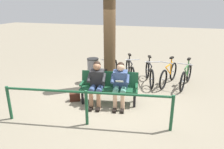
% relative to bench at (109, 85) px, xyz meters
% --- Properties ---
extents(ground_plane, '(40.00, 40.00, 0.00)m').
position_rel_bench_xyz_m(ground_plane, '(0.06, -0.05, -0.51)').
color(ground_plane, gray).
extents(bench, '(1.66, 0.73, 0.87)m').
position_rel_bench_xyz_m(bench, '(0.00, 0.00, 0.00)').
color(bench, '#194C2D').
rests_on(bench, ground).
extents(person_reading, '(0.53, 0.81, 1.20)m').
position_rel_bench_xyz_m(person_reading, '(-0.34, 0.11, 0.16)').
color(person_reading, '#334772').
rests_on(person_reading, ground).
extents(person_companion, '(0.53, 0.81, 1.20)m').
position_rel_bench_xyz_m(person_companion, '(0.29, 0.21, 0.16)').
color(person_companion, '#262628').
rests_on(person_companion, ground).
extents(handbag, '(0.33, 0.26, 0.24)m').
position_rel_bench_xyz_m(handbag, '(0.97, 0.24, -0.39)').
color(handbag, '#3F1E14').
rests_on(handbag, ground).
extents(tree_trunk, '(0.38, 0.38, 3.70)m').
position_rel_bench_xyz_m(tree_trunk, '(0.36, -1.21, 1.34)').
color(tree_trunk, '#4C3823').
rests_on(tree_trunk, ground).
extents(litter_bin, '(0.41, 0.41, 0.86)m').
position_rel_bench_xyz_m(litter_bin, '(1.02, -1.35, -0.07)').
color(litter_bin, slate).
rests_on(litter_bin, ground).
extents(bicycle_black, '(0.55, 1.65, 0.94)m').
position_rel_bench_xyz_m(bicycle_black, '(-2.11, -1.87, -0.15)').
color(bicycle_black, black).
rests_on(bicycle_black, ground).
extents(bicycle_red, '(0.61, 1.63, 0.94)m').
position_rel_bench_xyz_m(bicycle_red, '(-1.54, -1.88, -0.15)').
color(bicycle_red, black).
rests_on(bicycle_red, ground).
extents(bicycle_green, '(0.60, 1.63, 0.94)m').
position_rel_bench_xyz_m(bicycle_green, '(-0.90, -1.82, -0.15)').
color(bicycle_green, black).
rests_on(bicycle_green, ground).
extents(bicycle_purple, '(0.72, 1.58, 0.94)m').
position_rel_bench_xyz_m(bicycle_purple, '(-0.19, -1.90, -0.15)').
color(bicycle_purple, black).
rests_on(bicycle_purple, ground).
extents(bicycle_orange, '(0.48, 1.68, 0.94)m').
position_rel_bench_xyz_m(bicycle_orange, '(0.45, -1.65, -0.15)').
color(bicycle_orange, black).
rests_on(bicycle_orange, ground).
extents(railing_fence, '(3.82, 0.68, 0.85)m').
position_rel_bench_xyz_m(railing_fence, '(0.14, 1.29, 0.11)').
color(railing_fence, '#194C2D').
rests_on(railing_fence, ground).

